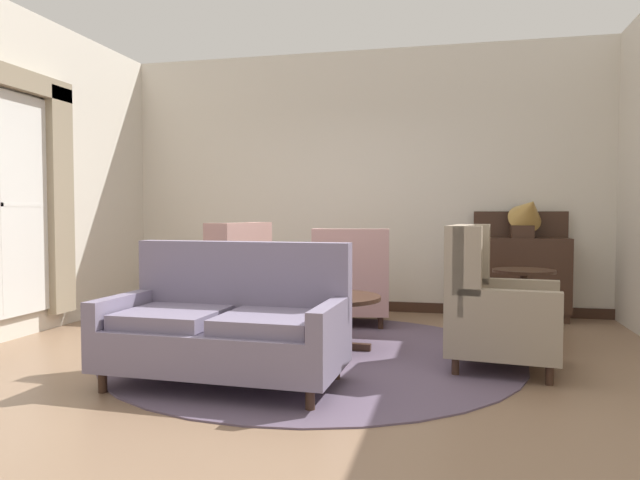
{
  "coord_description": "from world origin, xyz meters",
  "views": [
    {
      "loc": [
        1.14,
        -4.44,
        1.19
      ],
      "look_at": [
        0.05,
        0.32,
        0.97
      ],
      "focal_mm": 32.76,
      "sensor_mm": 36.0,
      "label": 1
    }
  ],
  "objects_px": {
    "settee": "(227,327)",
    "gramophone": "(528,214)",
    "coffee_table": "(330,305)",
    "sideboard": "(521,273)",
    "armchair_foreground_right": "(351,284)",
    "armchair_far_left": "(221,292)",
    "side_table": "(523,300)",
    "porcelain_vase": "(325,279)",
    "armchair_near_window": "(493,309)"
  },
  "relations": [
    {
      "from": "armchair_near_window",
      "to": "side_table",
      "type": "distance_m",
      "value": 0.89
    },
    {
      "from": "coffee_table",
      "to": "gramophone",
      "type": "height_order",
      "value": "gramophone"
    },
    {
      "from": "settee",
      "to": "sideboard",
      "type": "distance_m",
      "value": 3.8
    },
    {
      "from": "porcelain_vase",
      "to": "armchair_far_left",
      "type": "relative_size",
      "value": 0.3
    },
    {
      "from": "coffee_table",
      "to": "gramophone",
      "type": "xyz_separation_m",
      "value": [
        1.83,
        1.79,
        0.8
      ]
    },
    {
      "from": "coffee_table",
      "to": "porcelain_vase",
      "type": "distance_m",
      "value": 0.24
    },
    {
      "from": "armchair_far_left",
      "to": "gramophone",
      "type": "relative_size",
      "value": 2.02
    },
    {
      "from": "coffee_table",
      "to": "armchair_far_left",
      "type": "bearing_deg",
      "value": 170.97
    },
    {
      "from": "armchair_foreground_right",
      "to": "sideboard",
      "type": "bearing_deg",
      "value": -165.98
    },
    {
      "from": "coffee_table",
      "to": "armchair_foreground_right",
      "type": "height_order",
      "value": "armchair_foreground_right"
    },
    {
      "from": "coffee_table",
      "to": "sideboard",
      "type": "xyz_separation_m",
      "value": [
        1.78,
        1.88,
        0.14
      ]
    },
    {
      "from": "porcelain_vase",
      "to": "armchair_near_window",
      "type": "xyz_separation_m",
      "value": [
        1.38,
        -0.25,
        -0.16
      ]
    },
    {
      "from": "settee",
      "to": "porcelain_vase",
      "type": "bearing_deg",
      "value": 69.89
    },
    {
      "from": "gramophone",
      "to": "armchair_near_window",
      "type": "bearing_deg",
      "value": -103.19
    },
    {
      "from": "porcelain_vase",
      "to": "gramophone",
      "type": "distance_m",
      "value": 2.68
    },
    {
      "from": "sideboard",
      "to": "gramophone",
      "type": "bearing_deg",
      "value": -61.56
    },
    {
      "from": "armchair_foreground_right",
      "to": "settee",
      "type": "bearing_deg",
      "value": 70.44
    },
    {
      "from": "settee",
      "to": "armchair_foreground_right",
      "type": "distance_m",
      "value": 2.37
    },
    {
      "from": "armchair_foreground_right",
      "to": "side_table",
      "type": "distance_m",
      "value": 1.79
    },
    {
      "from": "porcelain_vase",
      "to": "settee",
      "type": "distance_m",
      "value": 1.23
    },
    {
      "from": "settee",
      "to": "gramophone",
      "type": "relative_size",
      "value": 3.03
    },
    {
      "from": "armchair_near_window",
      "to": "side_table",
      "type": "height_order",
      "value": "armchair_near_window"
    },
    {
      "from": "gramophone",
      "to": "sideboard",
      "type": "bearing_deg",
      "value": 118.44
    },
    {
      "from": "side_table",
      "to": "gramophone",
      "type": "xyz_separation_m",
      "value": [
        0.17,
        1.25,
        0.77
      ]
    },
    {
      "from": "porcelain_vase",
      "to": "armchair_far_left",
      "type": "bearing_deg",
      "value": 168.33
    },
    {
      "from": "armchair_foreground_right",
      "to": "sideboard",
      "type": "distance_m",
      "value": 1.94
    },
    {
      "from": "coffee_table",
      "to": "armchair_far_left",
      "type": "distance_m",
      "value": 1.11
    },
    {
      "from": "sideboard",
      "to": "gramophone",
      "type": "distance_m",
      "value": 0.67
    },
    {
      "from": "porcelain_vase",
      "to": "armchair_foreground_right",
      "type": "distance_m",
      "value": 1.21
    },
    {
      "from": "armchair_foreground_right",
      "to": "armchair_far_left",
      "type": "xyz_separation_m",
      "value": [
        -1.07,
        -0.98,
        0.01
      ]
    },
    {
      "from": "armchair_far_left",
      "to": "armchair_near_window",
      "type": "bearing_deg",
      "value": 93.42
    },
    {
      "from": "sideboard",
      "to": "gramophone",
      "type": "relative_size",
      "value": 2.21
    },
    {
      "from": "coffee_table",
      "to": "armchair_near_window",
      "type": "height_order",
      "value": "armchair_near_window"
    },
    {
      "from": "settee",
      "to": "gramophone",
      "type": "height_order",
      "value": "gramophone"
    },
    {
      "from": "settee",
      "to": "armchair_near_window",
      "type": "distance_m",
      "value": 2.03
    },
    {
      "from": "coffee_table",
      "to": "sideboard",
      "type": "bearing_deg",
      "value": 46.57
    },
    {
      "from": "armchair_far_left",
      "to": "side_table",
      "type": "xyz_separation_m",
      "value": [
        2.75,
        0.36,
        -0.03
      ]
    },
    {
      "from": "armchair_foreground_right",
      "to": "armchair_far_left",
      "type": "height_order",
      "value": "armchair_far_left"
    },
    {
      "from": "porcelain_vase",
      "to": "settee",
      "type": "bearing_deg",
      "value": -112.18
    },
    {
      "from": "armchair_near_window",
      "to": "settee",
      "type": "bearing_deg",
      "value": 122.63
    },
    {
      "from": "porcelain_vase",
      "to": "gramophone",
      "type": "xyz_separation_m",
      "value": [
        1.87,
        1.83,
        0.57
      ]
    },
    {
      "from": "armchair_foreground_right",
      "to": "side_table",
      "type": "bearing_deg",
      "value": 151.8
    },
    {
      "from": "sideboard",
      "to": "gramophone",
      "type": "height_order",
      "value": "gramophone"
    },
    {
      "from": "armchair_foreground_right",
      "to": "armchair_far_left",
      "type": "distance_m",
      "value": 1.46
    },
    {
      "from": "coffee_table",
      "to": "armchair_near_window",
      "type": "relative_size",
      "value": 0.8
    },
    {
      "from": "porcelain_vase",
      "to": "gramophone",
      "type": "relative_size",
      "value": 0.6
    },
    {
      "from": "coffee_table",
      "to": "porcelain_vase",
      "type": "relative_size",
      "value": 2.66
    },
    {
      "from": "side_table",
      "to": "armchair_far_left",
      "type": "bearing_deg",
      "value": -172.48
    },
    {
      "from": "armchair_foreground_right",
      "to": "side_table",
      "type": "height_order",
      "value": "armchair_foreground_right"
    },
    {
      "from": "armchair_far_left",
      "to": "sideboard",
      "type": "bearing_deg",
      "value": 135.12
    }
  ]
}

